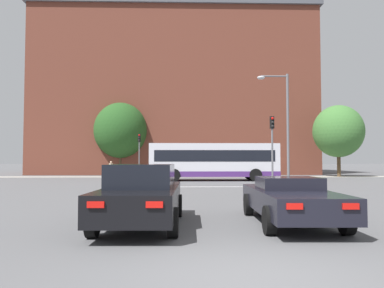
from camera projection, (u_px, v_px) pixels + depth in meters
The scene contains 13 objects.
ground_plane at pixel (251, 279), 5.09m from camera, with size 400.00×400.00×0.00m, color #545456.
stop_line_strip at pixel (197, 187), 23.28m from camera, with size 8.00×0.30×0.01m, color silver.
far_pavement at pixel (191, 177), 38.01m from camera, with size 68.89×2.50×0.01m, color #A09B91.
brick_civic_building at pixel (176, 93), 50.53m from camera, with size 34.54×16.37×28.50m.
car_saloon_left at pixel (142, 195), 9.36m from camera, with size 2.00×4.93×1.53m.
car_roadster_right at pixel (290, 199), 9.67m from camera, with size 2.00×4.89×1.19m.
bus_crossing_lead at pixel (214, 161), 30.70m from camera, with size 10.42×2.75×3.02m.
traffic_light_near_right at pixel (272, 139), 24.24m from camera, with size 0.26×0.31×4.51m.
traffic_light_far_left at pixel (139, 148), 37.68m from camera, with size 0.26×0.31×4.35m.
street_lamp_junction at pixel (282, 117), 23.85m from camera, with size 2.03×0.36×7.19m.
pedestrian_waiting at pixel (111, 168), 38.60m from camera, with size 0.36×0.45×1.59m.
tree_by_building at pixel (338, 131), 38.34m from camera, with size 5.09×5.09×7.34m.
tree_kerbside at pixel (121, 130), 42.34m from camera, with size 5.98×5.98×8.21m.
Camera 1 is at (-0.94, -5.14, 1.61)m, focal length 35.00 mm.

